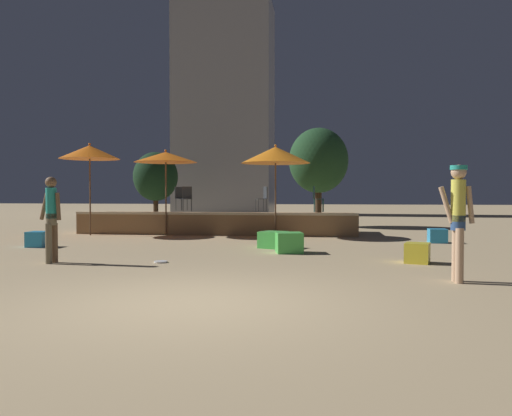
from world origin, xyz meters
name	(u,v)px	position (x,y,z in m)	size (l,w,h in m)	color
ground_plane	(193,303)	(0.00, 0.00, 0.00)	(120.00, 120.00, 0.00)	tan
wooden_deck	(220,223)	(-2.13, 11.47, 0.35)	(9.77, 2.63, 0.78)	olive
patio_umbrella_0	(276,155)	(0.04, 10.13, 2.70)	(2.30, 2.30, 3.05)	brown
patio_umbrella_1	(90,152)	(-6.27, 9.73, 2.83)	(2.01, 2.01, 3.14)	brown
patio_umbrella_2	(166,157)	(-3.72, 10.13, 2.66)	(2.15, 2.15, 2.92)	brown
cube_seat_0	(437,236)	(4.90, 8.71, 0.20)	(0.50, 0.50, 0.40)	#2D9EDB
cube_seat_1	(273,240)	(0.34, 6.67, 0.22)	(0.81, 0.81, 0.43)	#4CC651
cube_seat_2	(289,243)	(0.83, 5.66, 0.24)	(0.73, 0.73, 0.49)	#4CC651
cube_seat_3	(38,239)	(-5.91, 6.03, 0.21)	(0.50, 0.50, 0.41)	#2D9EDB
cube_seat_4	(417,253)	(3.56, 4.27, 0.21)	(0.59, 0.59, 0.41)	yellow
person_0	(458,214)	(3.81, 2.07, 1.10)	(0.57, 0.31, 1.89)	tan
person_1	(51,216)	(-3.84, 3.19, 0.97)	(0.52, 0.30, 1.77)	#72664C
bistro_chair_0	(180,196)	(-3.83, 12.12, 1.33)	(0.47, 0.47, 0.90)	#2D3338
bistro_chair_1	(187,196)	(-3.32, 11.33, 1.33)	(0.43, 0.43, 0.90)	#2D3338
bistro_chair_2	(263,196)	(-0.58, 11.81, 1.33)	(0.46, 0.46, 0.90)	#2D3338
bistro_chair_3	(316,196)	(1.35, 11.31, 1.33)	(0.40, 0.40, 0.90)	#1E4C47
frisbee_disc	(161,262)	(-1.67, 3.59, 0.02)	(0.28, 0.28, 0.03)	white
background_tree_0	(318,161)	(1.35, 15.38, 2.84)	(2.54, 2.54, 4.25)	#3D2B1C
background_tree_1	(156,177)	(-7.93, 20.98, 2.38)	(2.52, 2.52, 3.78)	#3D2B1C
distant_building	(224,110)	(-5.47, 28.30, 7.33)	(6.74, 3.77, 14.66)	gray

